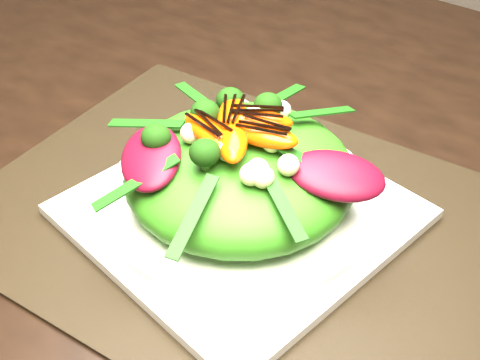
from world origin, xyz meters
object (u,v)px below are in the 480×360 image
Objects in this scene: salad_bowl at (240,200)px; lettuce_mound at (240,173)px; plate_base at (240,212)px; orange_segment at (255,124)px; placemat at (240,217)px; dining_table at (253,139)px.

lettuce_mound reaches higher than salad_bowl.
orange_segment is (0.00, 0.02, 0.09)m from plate_base.
placemat is 7.95× the size of orange_segment.
placemat is at bearing 180.00° from salad_bowl.
dining_table is at bearing 122.25° from plate_base.
dining_table reaches higher than orange_segment.
orange_segment reaches higher than salad_bowl.
lettuce_mound is (0.00, 0.00, 0.03)m from salad_bowl.
lettuce_mound is 0.05m from orange_segment.
dining_table is 7.63× the size of lettuce_mound.
placemat is 0.02m from salad_bowl.
dining_table is 3.22× the size of placemat.
plate_base is 0.05m from lettuce_mound.
lettuce_mound is at bearing 0.00° from plate_base.
dining_table is 0.16m from plate_base.
plate_base is 1.07× the size of salad_bowl.
plate_base is (0.09, -0.13, 0.03)m from dining_table.
salad_bowl is 0.08m from orange_segment.
salad_bowl is 1.21× the size of lettuce_mound.
orange_segment is at bearing -53.15° from dining_table.
orange_segment reaches higher than plate_base.
placemat is at bearing -93.10° from orange_segment.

